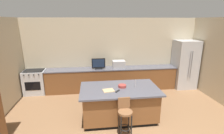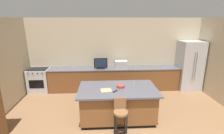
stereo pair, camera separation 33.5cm
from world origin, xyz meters
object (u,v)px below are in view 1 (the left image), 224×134
Objects in this scene: bar_stool_center at (125,115)px; tv_remote at (117,91)px; refrigerator at (185,64)px; tv_monitor at (98,64)px; fruit_bowl at (122,86)px; range_oven at (35,82)px; cutting_board at (108,90)px; kitchen_island at (119,103)px; microwave at (119,64)px.

tv_remote is at bearing 97.36° from bar_stool_center.
refrigerator is 3.77× the size of tv_monitor.
tv_monitor is 2.89m from bar_stool_center.
refrigerator is at bearing 33.53° from fruit_bowl.
tv_remote is (-3.12, -2.22, -0.04)m from refrigerator.
range_oven is at bearing 133.39° from bar_stool_center.
refrigerator is 3.98m from cutting_board.
bar_stool_center is at bearing -44.81° from range_oven.
bar_stool_center is at bearing -90.08° from kitchen_island.
tv_monitor reaches higher than microwave.
bar_stool_center reaches higher than kitchen_island.
microwave is (0.32, 2.08, 0.57)m from kitchen_island.
fruit_bowl is (0.56, -1.98, -0.14)m from tv_monitor.
tv_monitor is (2.40, -0.05, 0.63)m from range_oven.
refrigerator is (3.03, 2.00, 0.50)m from kitchen_island.
bar_stool_center is 3.32× the size of cutting_board.
kitchen_island reaches higher than range_oven.
bar_stool_center is 0.92m from fruit_bowl.
microwave reaches higher than cutting_board.
cutting_board reaches higher than kitchen_island.
bar_stool_center reaches higher than cutting_board.
kitchen_island is 9.57× the size of fruit_bowl.
tv_monitor is 0.54× the size of bar_stool_center.
microwave is 0.80m from tv_monitor.
tv_monitor is at bearing -1.21° from range_oven.
bar_stool_center is (2.88, -2.86, 0.11)m from range_oven.
fruit_bowl is (0.08, 0.83, 0.38)m from bar_stool_center.
tv_monitor is 1.80× the size of cutting_board.
kitchen_island is 2.24× the size of bar_stool_center.
tv_monitor is at bearing 179.57° from refrigerator.
bar_stool_center reaches higher than tv_remote.
range_oven is 5.37× the size of tv_remote.
refrigerator reaches higher than kitchen_island.
tv_remote is (2.79, -2.30, 0.47)m from range_oven.
kitchen_island is 3.55m from range_oven.
bar_stool_center is 5.60× the size of tv_remote.
refrigerator reaches higher than tv_remote.
cutting_board is (-0.64, -2.23, -0.11)m from microwave.
refrigerator is at bearing 40.77° from bar_stool_center.
bar_stool_center is at bearing -137.42° from refrigerator.
kitchen_island is 2.33× the size of range_oven.
kitchen_island is at bearing 24.25° from cutting_board.
range_oven is at bearing 178.79° from tv_monitor.
kitchen_island is at bearing -76.81° from tv_monitor.
range_oven is 2.48m from tv_monitor.
microwave is 0.50× the size of bar_stool_center.
bar_stool_center is 0.67m from tv_remote.
microwave reaches higher than range_oven.
range_oven is (-5.90, 0.08, -0.52)m from refrigerator.
kitchen_island is at bearing -35.87° from range_oven.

